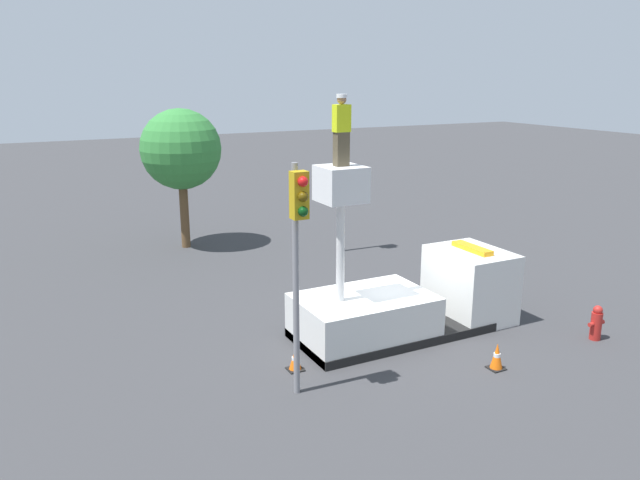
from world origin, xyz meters
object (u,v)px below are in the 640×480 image
(traffic_cone_curbside, at_px, (497,357))
(tree_left_bg, at_px, (181,150))
(worker, at_px, (341,130))
(traffic_cone_rear, at_px, (295,360))
(traffic_light_pole, at_px, (298,236))
(fire_hydrant, at_px, (596,323))
(traffic_light_across, at_px, (340,156))
(bucket_truck, at_px, (408,301))

(traffic_cone_curbside, bearing_deg, tree_left_bg, 104.51)
(worker, xyz_separation_m, traffic_cone_rear, (-1.67, -0.78, -5.44))
(traffic_cone_curbside, height_order, tree_left_bg, tree_left_bg)
(worker, xyz_separation_m, traffic_light_pole, (-2.11, -1.95, -1.97))
(worker, bearing_deg, fire_hydrant, -24.04)
(fire_hydrant, relative_size, traffic_cone_rear, 1.77)
(fire_hydrant, bearing_deg, worker, 155.96)
(traffic_light_across, bearing_deg, worker, -118.79)
(tree_left_bg, bearing_deg, traffic_light_across, -34.59)
(traffic_cone_rear, relative_size, traffic_cone_curbside, 0.82)
(fire_hydrant, relative_size, tree_left_bg, 0.17)
(tree_left_bg, bearing_deg, worker, -85.04)
(worker, height_order, traffic_cone_rear, worker)
(bucket_truck, xyz_separation_m, tree_left_bg, (-3.19, 11.55, 3.18))
(bucket_truck, xyz_separation_m, traffic_light_pole, (-4.29, -1.95, 2.83))
(fire_hydrant, distance_m, traffic_cone_rear, 8.35)
(bucket_truck, distance_m, tree_left_bg, 12.40)
(fire_hydrant, xyz_separation_m, traffic_cone_curbside, (-3.65, -0.13, -0.16))
(bucket_truck, xyz_separation_m, fire_hydrant, (4.22, -2.86, -0.42))
(bucket_truck, xyz_separation_m, worker, (-2.18, 0.00, 4.81))
(traffic_light_across, distance_m, traffic_cone_curbside, 11.55)
(bucket_truck, relative_size, traffic_light_across, 1.15)
(worker, relative_size, fire_hydrant, 1.79)
(traffic_light_pole, xyz_separation_m, fire_hydrant, (8.51, -0.91, -3.25))
(traffic_cone_rear, distance_m, tree_left_bg, 12.93)
(traffic_cone_rear, bearing_deg, tree_left_bg, 86.89)
(traffic_cone_rear, xyz_separation_m, traffic_cone_curbside, (4.43, -2.21, 0.06))
(worker, xyz_separation_m, tree_left_bg, (-1.00, 11.55, -1.63))
(traffic_light_pole, relative_size, fire_hydrant, 5.38)
(fire_hydrant, height_order, tree_left_bg, tree_left_bg)
(fire_hydrant, xyz_separation_m, tree_left_bg, (-7.41, 14.41, 3.59))
(bucket_truck, height_order, traffic_cone_curbside, bucket_truck)
(traffic_light_pole, distance_m, fire_hydrant, 9.16)
(fire_hydrant, xyz_separation_m, traffic_cone_rear, (-8.08, 2.08, -0.22))
(traffic_light_pole, distance_m, traffic_cone_rear, 3.68)
(worker, bearing_deg, traffic_light_pole, -137.21)
(worker, bearing_deg, traffic_cone_rear, -155.02)
(bucket_truck, bearing_deg, tree_left_bg, 105.42)
(bucket_truck, relative_size, fire_hydrant, 6.52)
(bucket_truck, bearing_deg, traffic_light_pole, -155.55)
(traffic_cone_rear, xyz_separation_m, tree_left_bg, (0.67, 12.33, 3.81))
(worker, xyz_separation_m, traffic_light_across, (4.33, 7.88, -1.78))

